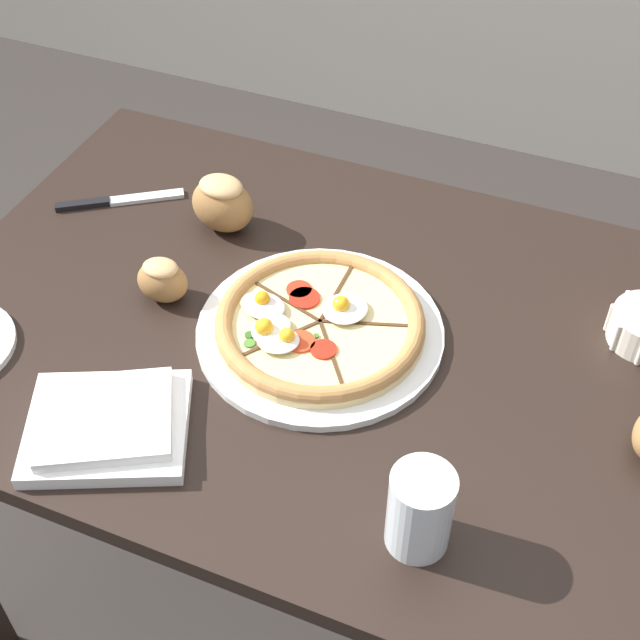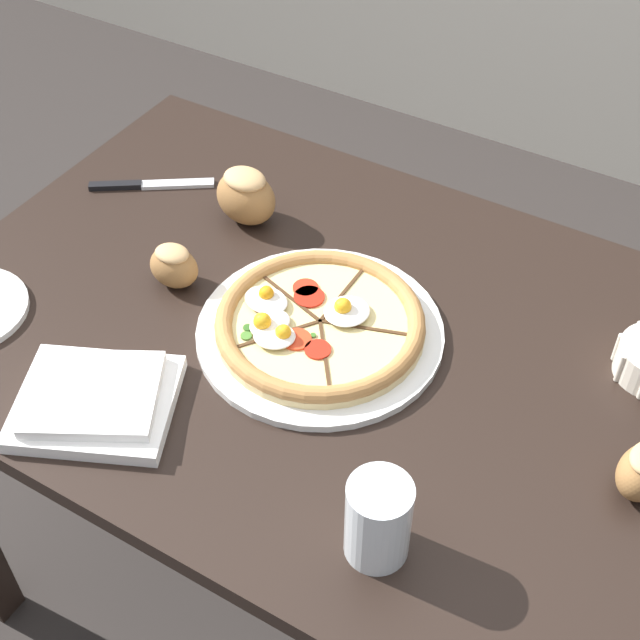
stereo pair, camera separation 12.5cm
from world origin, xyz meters
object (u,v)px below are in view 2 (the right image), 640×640
object	(u,v)px
dining_table	(309,378)
water_glass	(378,523)
bread_piece_near	(174,265)
bread_piece_far	(246,195)
knife_main	(150,185)
napkin_folded	(95,400)
pizza	(319,325)

from	to	relation	value
dining_table	water_glass	distance (m)	0.41
bread_piece_near	dining_table	bearing A→B (deg)	7.28
bread_piece_far	water_glass	distance (m)	0.64
knife_main	bread_piece_near	bearing A→B (deg)	-76.88
napkin_folded	pizza	bearing A→B (deg)	55.21
pizza	bread_piece_near	bearing A→B (deg)	-176.22
pizza	napkin_folded	size ratio (longest dim) A/B	1.37
dining_table	napkin_folded	bearing A→B (deg)	-120.01
dining_table	bread_piece_near	bearing A→B (deg)	-172.72
pizza	water_glass	distance (m)	0.35
dining_table	pizza	size ratio (longest dim) A/B	3.16
knife_main	water_glass	bearing A→B (deg)	-66.44
napkin_folded	bread_piece_near	xyz separation A→B (m)	(-0.06, 0.25, 0.02)
dining_table	knife_main	distance (m)	0.45
bread_piece_near	water_glass	xyz separation A→B (m)	(0.47, -0.25, 0.01)
pizza	bread_piece_far	bearing A→B (deg)	144.49
bread_piece_far	knife_main	bearing A→B (deg)	-177.12
knife_main	dining_table	bearing A→B (deg)	-53.84
bread_piece_far	water_glass	xyz separation A→B (m)	(0.47, -0.43, 0.00)
pizza	dining_table	bearing A→B (deg)	154.00
napkin_folded	bread_piece_far	size ratio (longest dim) A/B	2.32
napkin_folded	knife_main	world-z (taller)	napkin_folded
pizza	napkin_folded	world-z (taller)	pizza
dining_table	bread_piece_near	xyz separation A→B (m)	(-0.22, -0.03, 0.16)
dining_table	napkin_folded	size ratio (longest dim) A/B	4.33
pizza	knife_main	world-z (taller)	pizza
dining_table	bread_piece_near	size ratio (longest dim) A/B	13.91
dining_table	bread_piece_far	size ratio (longest dim) A/B	10.05
dining_table	bread_piece_far	distance (m)	0.31
napkin_folded	bread_piece_near	bearing A→B (deg)	103.04
napkin_folded	water_glass	xyz separation A→B (m)	(0.42, 0.00, 0.03)
pizza	water_glass	bearing A→B (deg)	-48.55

